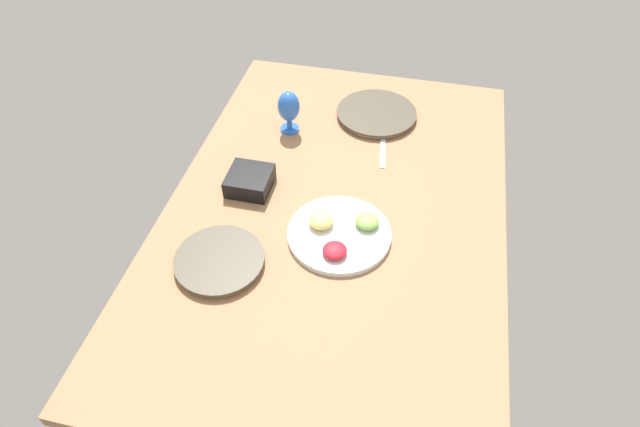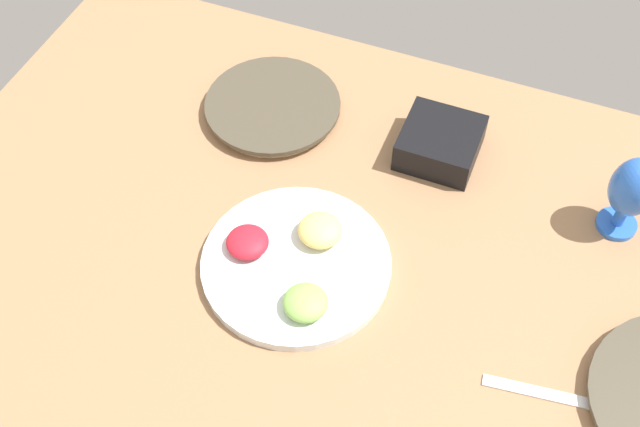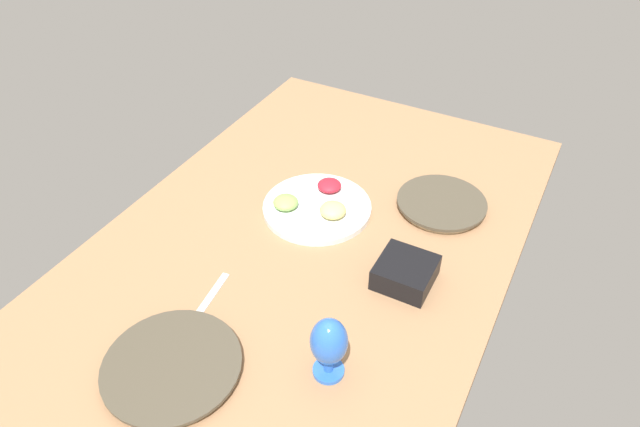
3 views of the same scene
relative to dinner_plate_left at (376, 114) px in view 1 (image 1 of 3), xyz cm
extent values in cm
cube|color=#99704C|center=(50.96, -5.25, -3.21)|extent=(160.00, 104.00, 4.00)
cylinder|color=beige|center=(0.00, 0.00, -0.48)|extent=(27.27, 27.27, 1.45)
cylinder|color=#494233|center=(0.00, 0.00, 0.68)|extent=(29.64, 29.64, 0.87)
cylinder|color=beige|center=(79.67, -32.56, -0.45)|extent=(23.46, 23.46, 1.53)
cylinder|color=#494233|center=(79.67, -32.56, 0.78)|extent=(25.50, 25.50, 0.92)
cylinder|color=silver|center=(61.94, -1.72, -0.31)|extent=(30.78, 30.78, 1.80)
ellipsoid|color=red|center=(70.27, -1.38, 1.98)|extent=(6.95, 6.95, 2.78)
ellipsoid|color=#8CC659|center=(57.19, 5.74, 2.20)|extent=(7.03, 7.03, 3.23)
ellipsoid|color=#F9E072|center=(60.13, -7.66, 2.40)|extent=(7.31, 7.31, 3.62)
cylinder|color=blue|center=(15.12, -29.45, -0.71)|extent=(6.78, 6.78, 1.00)
cylinder|color=blue|center=(15.12, -29.45, 1.57)|extent=(2.00, 2.00, 3.56)
ellipsoid|color=blue|center=(15.12, -29.45, 9.05)|extent=(7.82, 7.82, 11.40)
cube|color=black|center=(47.58, -33.92, 1.76)|extent=(13.61, 13.61, 5.94)
cube|color=tan|center=(47.58, -33.92, 3.66)|extent=(11.16, 11.16, 1.90)
cube|color=silver|center=(19.85, 5.27, -0.91)|extent=(18.08, 4.11, 0.60)
camera|label=1|loc=(167.09, 16.36, 118.29)|focal=30.28mm
camera|label=2|loc=(31.88, 63.18, 106.89)|focal=44.72mm
camera|label=3|loc=(-50.02, -61.82, 102.51)|focal=32.31mm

